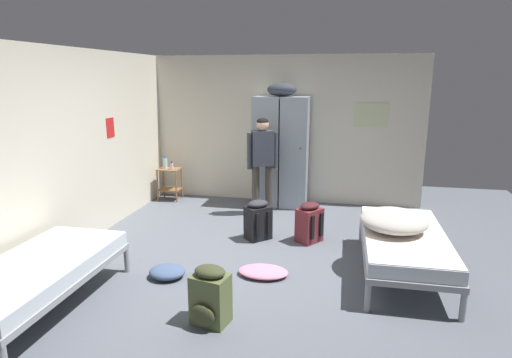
{
  "coord_description": "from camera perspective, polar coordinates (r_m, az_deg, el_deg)",
  "views": [
    {
      "loc": [
        1.03,
        -4.76,
        2.18
      ],
      "look_at": [
        0.0,
        0.26,
        0.95
      ],
      "focal_mm": 30.24,
      "sensor_mm": 36.0,
      "label": 1
    }
  ],
  "objects": [
    {
      "name": "ground_plane",
      "position": [
        5.33,
        -0.58,
        -10.63
      ],
      "size": [
        8.4,
        8.4,
        0.0
      ],
      "primitive_type": "plane",
      "color": "#565B66"
    },
    {
      "name": "room_backdrop",
      "position": [
        6.49,
        -8.87,
        5.22
      ],
      "size": [
        4.71,
        5.31,
        2.53
      ],
      "color": "beige",
      "rests_on": "ground_plane"
    },
    {
      "name": "locker_bank",
      "position": [
        7.28,
        3.33,
        3.9
      ],
      "size": [
        0.9,
        0.55,
        2.07
      ],
      "color": "#8C99A3",
      "rests_on": "ground_plane"
    },
    {
      "name": "shelf_unit",
      "position": [
        7.87,
        -11.34,
        -0.25
      ],
      "size": [
        0.38,
        0.3,
        0.57
      ],
      "color": "brown",
      "rests_on": "ground_plane"
    },
    {
      "name": "bed_left_front",
      "position": [
        4.63,
        -27.08,
        -10.96
      ],
      "size": [
        0.9,
        1.9,
        0.49
      ],
      "color": "gray",
      "rests_on": "ground_plane"
    },
    {
      "name": "bed_right",
      "position": [
        5.13,
        18.99,
        -7.81
      ],
      "size": [
        0.9,
        1.9,
        0.49
      ],
      "color": "gray",
      "rests_on": "ground_plane"
    },
    {
      "name": "bedding_heap",
      "position": [
        5.09,
        17.76,
        -5.23
      ],
      "size": [
        0.75,
        0.78,
        0.22
      ],
      "color": "#B7B2A8",
      "rests_on": "bed_right"
    },
    {
      "name": "person_traveler",
      "position": [
        6.76,
        0.86,
        2.89
      ],
      "size": [
        0.46,
        0.31,
        1.55
      ],
      "color": "#3D3833",
      "rests_on": "ground_plane"
    },
    {
      "name": "water_bottle",
      "position": [
        7.85,
        -11.93,
        2.09
      ],
      "size": [
        0.07,
        0.07,
        0.22
      ],
      "color": "#B2DBEA",
      "rests_on": "shelf_unit"
    },
    {
      "name": "lotion_bottle",
      "position": [
        7.74,
        -11.08,
        1.72
      ],
      "size": [
        0.05,
        0.05,
        0.14
      ],
      "color": "beige",
      "rests_on": "shelf_unit"
    },
    {
      "name": "backpack_black",
      "position": [
        5.9,
        0.21,
        -5.5
      ],
      "size": [
        0.42,
        0.42,
        0.55
      ],
      "color": "black",
      "rests_on": "ground_plane"
    },
    {
      "name": "backpack_maroon",
      "position": [
        5.85,
        7.0,
        -5.78
      ],
      "size": [
        0.42,
        0.41,
        0.55
      ],
      "color": "maroon",
      "rests_on": "ground_plane"
    },
    {
      "name": "backpack_olive",
      "position": [
        4.01,
        -6.11,
        -15.22
      ],
      "size": [
        0.36,
        0.38,
        0.55
      ],
      "color": "#566038",
      "rests_on": "ground_plane"
    },
    {
      "name": "clothes_pile_pink",
      "position": [
        4.93,
        0.96,
        -12.15
      ],
      "size": [
        0.56,
        0.38,
        0.09
      ],
      "color": "pink",
      "rests_on": "ground_plane"
    },
    {
      "name": "clothes_pile_denim",
      "position": [
        4.98,
        -11.66,
        -11.92
      ],
      "size": [
        0.4,
        0.36,
        0.13
      ],
      "color": "#42567A",
      "rests_on": "ground_plane"
    }
  ]
}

